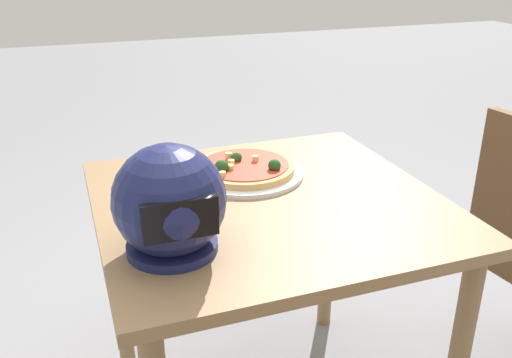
# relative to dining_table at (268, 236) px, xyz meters

# --- Properties ---
(dining_table) EXTENTS (0.85, 0.81, 0.73)m
(dining_table) POSITION_rel_dining_table_xyz_m (0.00, 0.00, 0.00)
(dining_table) COLOR olive
(dining_table) RESTS_ON ground
(pizza_plate) EXTENTS (0.33, 0.33, 0.01)m
(pizza_plate) POSITION_rel_dining_table_xyz_m (0.01, -0.17, 0.11)
(pizza_plate) COLOR white
(pizza_plate) RESTS_ON dining_table
(pizza) EXTENTS (0.28, 0.28, 0.05)m
(pizza) POSITION_rel_dining_table_xyz_m (0.01, -0.16, 0.13)
(pizza) COLOR tan
(pizza) RESTS_ON pizza_plate
(motorcycle_helmet) EXTENTS (0.23, 0.23, 0.23)m
(motorcycle_helmet) POSITION_rel_dining_table_xyz_m (0.28, 0.17, 0.22)
(motorcycle_helmet) COLOR #191E4C
(motorcycle_helmet) RESTS_ON dining_table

